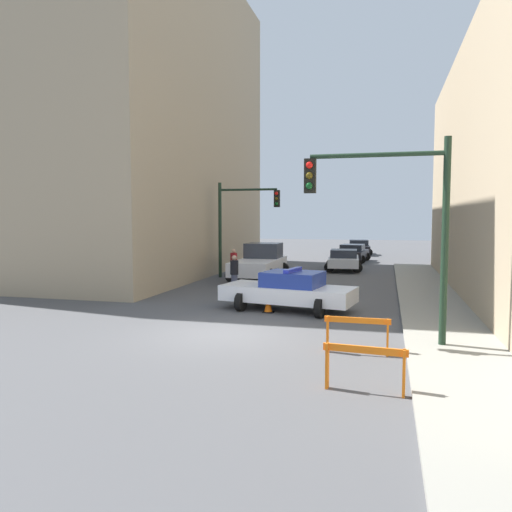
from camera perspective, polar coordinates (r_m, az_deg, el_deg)
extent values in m
plane|color=#4C4C4F|center=(14.48, -3.82, -8.87)|extent=(120.00, 120.00, 0.00)
cube|color=gray|center=(13.85, 21.67, -9.54)|extent=(2.40, 44.00, 0.12)
cube|color=tan|center=(32.42, -16.65, 14.28)|extent=(14.00, 20.00, 17.89)
cylinder|color=black|center=(13.30, 20.79, 1.51)|extent=(0.18, 0.18, 5.20)
cylinder|color=black|center=(13.31, 13.63, 11.17)|extent=(3.40, 0.12, 0.12)
cube|color=black|center=(13.40, 6.21, 9.08)|extent=(0.30, 0.22, 0.90)
sphere|color=red|center=(13.28, 6.12, 10.29)|extent=(0.18, 0.18, 0.18)
sphere|color=#4C3D0C|center=(13.26, 6.11, 9.13)|extent=(0.18, 0.18, 0.18)
sphere|color=#0C4219|center=(13.24, 6.10, 7.96)|extent=(0.18, 0.18, 0.18)
cylinder|color=black|center=(27.54, -4.13, 2.96)|extent=(0.18, 0.18, 5.20)
cylinder|color=black|center=(27.09, -0.93, 7.60)|extent=(3.20, 0.12, 0.12)
cube|color=black|center=(26.68, 2.41, 6.57)|extent=(0.30, 0.22, 0.90)
sphere|color=red|center=(26.55, 2.34, 7.16)|extent=(0.18, 0.18, 0.18)
sphere|color=#4C3D0C|center=(26.54, 2.34, 6.58)|extent=(0.18, 0.18, 0.18)
sphere|color=#0C4219|center=(26.53, 2.34, 6.00)|extent=(0.18, 0.18, 0.18)
cube|color=white|center=(17.91, 3.66, -4.30)|extent=(4.95, 2.65, 0.55)
cube|color=navy|center=(17.77, 4.23, -2.63)|extent=(2.23, 1.95, 0.52)
cylinder|color=black|center=(17.77, -1.75, -5.26)|extent=(0.33, 0.69, 0.66)
cylinder|color=black|center=(19.28, 0.52, -4.48)|extent=(0.33, 0.69, 0.66)
cylinder|color=black|center=(16.69, 7.28, -5.94)|extent=(0.33, 0.69, 0.66)
cylinder|color=black|center=(18.29, 8.90, -5.03)|extent=(0.33, 0.69, 0.66)
cube|color=#2633BF|center=(17.73, 4.24, -1.60)|extent=(0.44, 1.40, 0.12)
cube|color=silver|center=(26.38, 0.34, -1.13)|extent=(2.05, 5.42, 0.70)
cube|color=#2D333D|center=(27.36, 0.88, 0.65)|extent=(1.86, 1.75, 0.80)
cylinder|color=black|center=(28.25, -0.66, -1.46)|extent=(0.80, 0.27, 0.80)
cylinder|color=black|center=(27.84, 3.00, -1.56)|extent=(0.80, 0.27, 0.80)
cylinder|color=black|center=(25.05, -2.63, -2.24)|extent=(0.80, 0.27, 0.80)
cylinder|color=black|center=(24.59, 1.49, -2.36)|extent=(0.80, 0.27, 0.80)
cube|color=silver|center=(31.58, 9.99, -0.59)|extent=(2.08, 4.41, 0.52)
cube|color=#232833|center=(31.36, 10.00, 0.29)|extent=(1.70, 1.91, 0.48)
cylinder|color=black|center=(32.95, 8.59, -0.81)|extent=(0.63, 0.26, 0.62)
cylinder|color=black|center=(32.92, 11.47, -0.86)|extent=(0.63, 0.26, 0.62)
cylinder|color=black|center=(30.30, 8.37, -1.28)|extent=(0.63, 0.26, 0.62)
cylinder|color=black|center=(30.27, 11.51, -1.32)|extent=(0.63, 0.26, 0.62)
cube|color=black|center=(37.56, 11.00, 0.20)|extent=(2.19, 4.45, 0.52)
cube|color=#232833|center=(37.35, 10.97, 0.95)|extent=(1.75, 1.95, 0.48)
cylinder|color=black|center=(39.02, 10.10, -0.01)|extent=(0.64, 0.28, 0.62)
cylinder|color=black|center=(38.77, 12.51, -0.07)|extent=(0.64, 0.28, 0.62)
cylinder|color=black|center=(36.41, 9.37, -0.32)|extent=(0.64, 0.28, 0.62)
cylinder|color=black|center=(36.14, 11.95, -0.39)|extent=(0.64, 0.28, 0.62)
cube|color=black|center=(44.88, 11.64, 0.89)|extent=(2.16, 4.44, 0.52)
cube|color=#232833|center=(44.68, 11.66, 1.51)|extent=(1.73, 1.94, 0.48)
cylinder|color=black|center=(46.21, 10.56, 0.68)|extent=(0.64, 0.27, 0.62)
cylinder|color=black|center=(46.26, 12.61, 0.66)|extent=(0.64, 0.27, 0.62)
cylinder|color=black|center=(43.55, 10.61, 0.45)|extent=(0.64, 0.27, 0.62)
cylinder|color=black|center=(43.60, 12.78, 0.42)|extent=(0.64, 0.27, 0.62)
cylinder|color=#474C66|center=(21.94, -2.49, -3.18)|extent=(0.39, 0.39, 0.82)
cylinder|color=black|center=(21.85, -2.50, -1.31)|extent=(0.50, 0.50, 0.62)
sphere|color=tan|center=(21.81, -2.50, -0.21)|extent=(0.31, 0.31, 0.22)
cylinder|color=#382D23|center=(26.40, -2.56, -1.87)|extent=(0.30, 0.30, 0.82)
cylinder|color=maroon|center=(26.33, -2.56, -0.31)|extent=(0.38, 0.38, 0.62)
sphere|color=tan|center=(26.30, -2.57, 0.60)|extent=(0.23, 0.23, 0.22)
cube|color=orange|center=(9.84, 12.34, -10.43)|extent=(1.60, 0.19, 0.14)
cube|color=orange|center=(10.05, 8.14, -12.30)|extent=(0.06, 0.16, 0.90)
cube|color=orange|center=(9.88, 16.55, -12.74)|extent=(0.06, 0.16, 0.90)
cube|color=orange|center=(12.48, 11.51, -7.22)|extent=(1.60, 0.06, 0.14)
cube|color=orange|center=(12.63, 8.18, -8.80)|extent=(0.05, 0.16, 0.90)
cube|color=orange|center=(12.55, 14.81, -9.00)|extent=(0.05, 0.16, 0.90)
cube|color=black|center=(17.56, 1.41, -6.41)|extent=(0.36, 0.36, 0.04)
cone|color=#F2600C|center=(17.50, 1.41, -5.36)|extent=(0.28, 0.28, 0.62)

